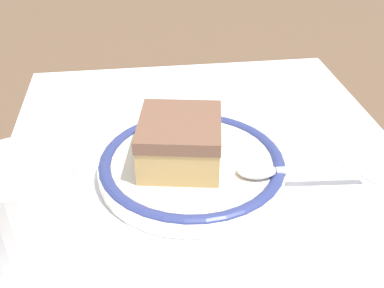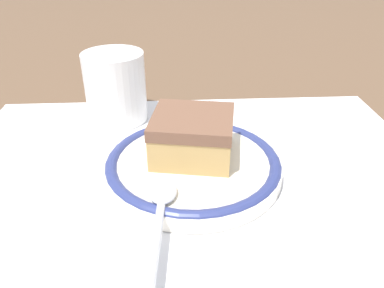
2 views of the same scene
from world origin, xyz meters
TOP-DOWN VIEW (x-y plane):
  - ground_plane at (0.00, 0.00)m, footprint 2.40×2.40m
  - placemat at (0.00, 0.00)m, footprint 0.53×0.42m
  - plate at (-0.00, 0.02)m, footprint 0.18×0.18m
  - cake_slice at (0.00, 0.03)m, footprint 0.09×0.09m
  - spoon at (-0.03, -0.06)m, footprint 0.03×0.13m
  - cup at (-0.09, 0.15)m, footprint 0.08×0.08m
  - sugar_packet at (-0.01, -0.16)m, footprint 0.06×0.05m

SIDE VIEW (x-z plane):
  - ground_plane at x=0.00m, z-range 0.00..0.00m
  - placemat at x=0.00m, z-range 0.00..0.00m
  - sugar_packet at x=-0.01m, z-range 0.00..0.01m
  - plate at x=0.00m, z-range 0.00..0.02m
  - spoon at x=-0.03m, z-range 0.02..0.03m
  - cup at x=-0.09m, z-range 0.00..0.09m
  - cake_slice at x=0.00m, z-range 0.02..0.06m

